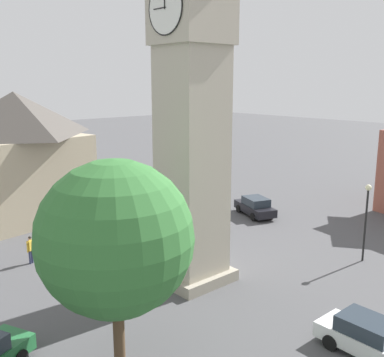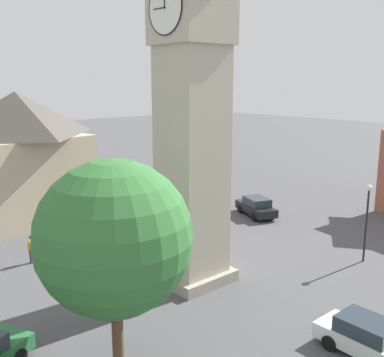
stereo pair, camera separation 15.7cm
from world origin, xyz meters
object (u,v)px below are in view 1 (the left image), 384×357
at_px(lamp_post, 367,210).
at_px(car_green_alley, 166,224).
at_px(car_black_far, 255,206).
at_px(pedestrian, 30,247).
at_px(tree, 115,238).
at_px(car_red_corner, 369,338).
at_px(clock_tower, 192,31).
at_px(road_sign, 132,218).
at_px(building_shop_left, 18,155).

bearing_deg(lamp_post, car_green_alley, 26.69).
relative_size(car_black_far, pedestrian, 2.64).
distance_m(car_black_far, lamp_post, 11.02).
height_order(pedestrian, tree, tree).
relative_size(car_red_corner, pedestrian, 2.45).
bearing_deg(clock_tower, car_black_far, -64.63).
bearing_deg(tree, car_green_alley, -45.07).
xyz_separation_m(clock_tower, car_black_far, (5.56, -11.73, -12.29)).
relative_size(car_green_alley, tree, 0.56).
height_order(clock_tower, pedestrian, clock_tower).
height_order(car_green_alley, road_sign, road_sign).
bearing_deg(car_black_far, road_sign, 85.92).
height_order(car_red_corner, tree, tree).
height_order(car_green_alley, pedestrian, pedestrian).
height_order(car_red_corner, building_shop_left, building_shop_left).
relative_size(tree, lamp_post, 1.69).
bearing_deg(pedestrian, car_red_corner, -160.62).
bearing_deg(car_black_far, clock_tower, 115.37).
bearing_deg(building_shop_left, car_green_alley, -150.22).
bearing_deg(clock_tower, tree, 118.58).
xyz_separation_m(clock_tower, tree, (-3.89, 7.15, -7.94)).
distance_m(tree, building_shop_left, 21.84).
height_order(building_shop_left, lamp_post, building_shop_left).
height_order(clock_tower, tree, clock_tower).
relative_size(car_red_corner, tree, 0.52).
bearing_deg(clock_tower, lamp_post, -117.60).
xyz_separation_m(clock_tower, lamp_post, (-4.94, -9.44, -9.86)).
xyz_separation_m(pedestrian, building_shop_left, (9.47, -3.19, 4.05)).
relative_size(car_green_alley, pedestrian, 2.63).
height_order(car_black_far, pedestrian, pedestrian).
bearing_deg(building_shop_left, car_red_corner, -173.52).
height_order(tree, road_sign, tree).
xyz_separation_m(building_shop_left, road_sign, (-11.09, -3.00, -3.16)).
height_order(car_red_corner, lamp_post, lamp_post).
bearing_deg(car_green_alley, car_red_corner, 169.80).
bearing_deg(car_green_alley, building_shop_left, 29.78).
distance_m(car_green_alley, building_shop_left, 13.04).
xyz_separation_m(pedestrian, road_sign, (-1.63, -6.20, 0.89)).
bearing_deg(clock_tower, pedestrian, 35.75).
relative_size(clock_tower, car_red_corner, 5.37).
bearing_deg(pedestrian, lamp_post, -130.39).
relative_size(car_green_alley, lamp_post, 0.94).
height_order(car_red_corner, car_black_far, same).
xyz_separation_m(tree, lamp_post, (-1.04, -16.59, -1.91)).
bearing_deg(lamp_post, building_shop_left, 28.19).
xyz_separation_m(clock_tower, pedestrian, (7.99, 5.75, -12.04)).
bearing_deg(lamp_post, tree, 86.40).
relative_size(clock_tower, road_sign, 7.96).
bearing_deg(tree, building_shop_left, -12.12).
bearing_deg(road_sign, car_green_alley, -82.47).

